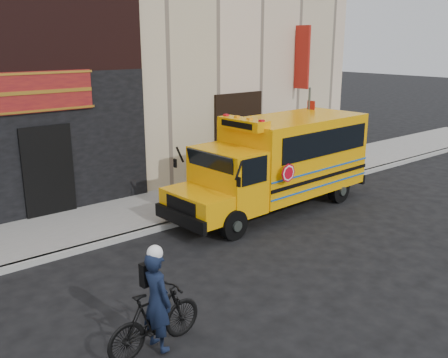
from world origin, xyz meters
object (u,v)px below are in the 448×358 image
sign_pole (308,134)px  school_bus (280,160)px  cyclist (157,303)px  bicycle (155,319)px

sign_pole → school_bus: bearing=-158.2°
school_bus → cyclist: (-6.86, -3.96, -0.65)m
bicycle → school_bus: bearing=-63.5°
sign_pole → bicycle: (-9.14, -4.81, -1.36)m
sign_pole → bicycle: sign_pole is taller
sign_pole → bicycle: size_ratio=1.91×
school_bus → sign_pole: (2.26, 0.90, 0.39)m
sign_pole → cyclist: sign_pole is taller
bicycle → cyclist: cyclist is taller
school_bus → sign_pole: bearing=21.8°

